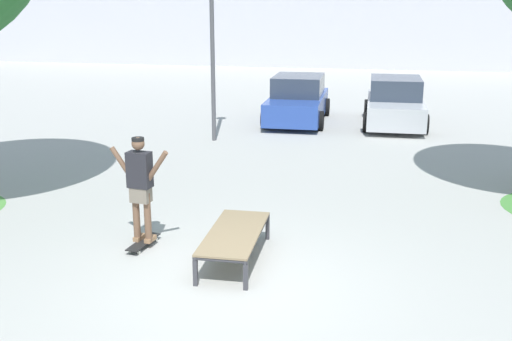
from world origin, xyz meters
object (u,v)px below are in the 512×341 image
car_silver (395,103)px  light_post (212,1)px  skate_box (235,235)px  car_blue (298,101)px  skater (140,182)px  skateboard (143,242)px

car_silver → light_post: size_ratio=0.73×
skate_box → car_blue: 11.30m
skater → car_silver: bearing=70.6°
light_post → car_silver: bearing=34.6°
skateboard → light_post: size_ratio=0.14×
car_blue → car_silver: same height
skateboard → skater: skater is taller
skater → car_blue: size_ratio=0.40×
car_blue → light_post: (-1.89, -3.36, 3.13)m
skate_box → skater: bearing=172.8°
skater → skateboard: bearing=-96.4°
skater → car_blue: (0.83, 11.08, -0.38)m
skateboard → car_blue: 11.13m
skateboard → light_post: (-1.07, 7.72, 3.75)m
skateboard → skate_box: bearing=-7.1°
skater → car_silver: 11.86m
skate_box → light_post: 9.01m
car_blue → light_post: size_ratio=0.73×
car_blue → car_silver: bearing=1.8°
car_silver → light_post: (-5.01, -3.46, 3.13)m
skate_box → car_blue: size_ratio=0.45×
skate_box → light_post: (-2.62, 7.92, 3.41)m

